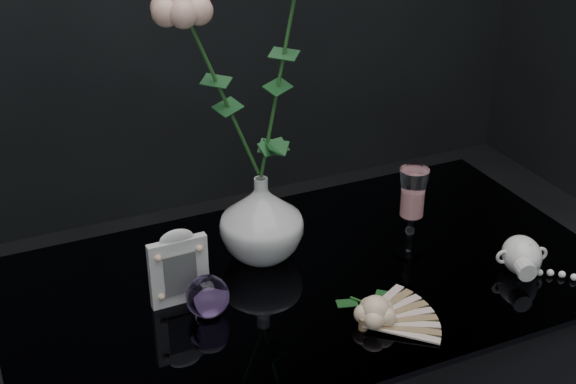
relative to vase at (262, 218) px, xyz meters
name	(u,v)px	position (x,y,z in m)	size (l,w,h in m)	color
vase	(262,218)	(0.00, 0.00, 0.00)	(0.15, 0.15, 0.16)	white
wine_glass	(411,213)	(0.25, -0.10, 0.01)	(0.05, 0.05, 0.17)	white
picture_frame	(178,266)	(-0.18, -0.08, -0.01)	(0.10, 0.08, 0.14)	white
paperweight	(207,296)	(-0.15, -0.13, -0.04)	(0.07, 0.07, 0.07)	#B183D5
paper_fan	(363,322)	(0.06, -0.27, -0.07)	(0.24, 0.19, 0.03)	beige
loose_rose	(375,311)	(0.08, -0.26, -0.05)	(0.11, 0.15, 0.05)	#FFCEA4
pearl_jar	(522,254)	(0.40, -0.23, -0.04)	(0.23, 0.24, 0.07)	white
roses	(249,65)	(-0.02, 0.00, 0.29)	(0.28, 0.10, 0.44)	#F0B096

